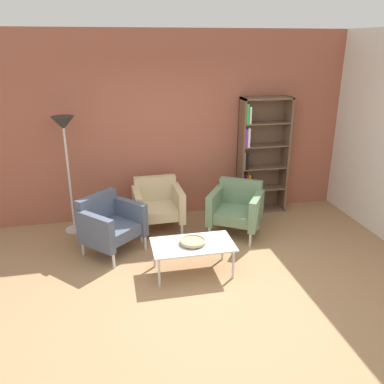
# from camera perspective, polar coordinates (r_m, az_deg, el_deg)

# --- Properties ---
(ground_plane) EXTENTS (8.32, 8.32, 0.00)m
(ground_plane) POSITION_cam_1_polar(r_m,az_deg,el_deg) (4.74, 2.68, -14.35)
(ground_plane) COLOR #9E7751
(brick_back_panel) EXTENTS (6.40, 0.12, 2.90)m
(brick_back_panel) POSITION_cam_1_polar(r_m,az_deg,el_deg) (6.42, -2.71, 9.19)
(brick_back_panel) COLOR #9E5642
(brick_back_panel) RESTS_ON ground_plane
(bookshelf_tall) EXTENTS (0.80, 0.30, 1.90)m
(bookshelf_tall) POSITION_cam_1_polar(r_m,az_deg,el_deg) (6.71, 9.40, 4.85)
(bookshelf_tall) COLOR brown
(bookshelf_tall) RESTS_ON ground_plane
(coffee_table_low) EXTENTS (1.00, 0.56, 0.40)m
(coffee_table_low) POSITION_cam_1_polar(r_m,az_deg,el_deg) (4.95, 0.11, -7.67)
(coffee_table_low) COLOR silver
(coffee_table_low) RESTS_ON ground_plane
(decorative_bowl) EXTENTS (0.32, 0.32, 0.05)m
(decorative_bowl) POSITION_cam_1_polar(r_m,az_deg,el_deg) (4.92, 0.11, -6.98)
(decorative_bowl) COLOR tan
(decorative_bowl) RESTS_ON coffee_table_low
(armchair_near_window) EXTENTS (0.94, 0.92, 0.78)m
(armchair_near_window) POSITION_cam_1_polar(r_m,az_deg,el_deg) (5.97, 6.31, -2.20)
(armchair_near_window) COLOR slate
(armchair_near_window) RESTS_ON ground_plane
(armchair_spare_guest) EXTENTS (0.95, 0.95, 0.78)m
(armchair_spare_guest) POSITION_cam_1_polar(r_m,az_deg,el_deg) (5.54, -11.59, -4.38)
(armchair_spare_guest) COLOR #4C566B
(armchair_spare_guest) RESTS_ON ground_plane
(armchair_by_bookshelf) EXTENTS (0.73, 0.67, 0.78)m
(armchair_by_bookshelf) POSITION_cam_1_polar(r_m,az_deg,el_deg) (6.09, -4.90, -1.69)
(armchair_by_bookshelf) COLOR #C6B289
(armchair_by_bookshelf) RESTS_ON ground_plane
(floor_lamp_torchiere) EXTENTS (0.32, 0.32, 1.74)m
(floor_lamp_torchiere) POSITION_cam_1_polar(r_m,az_deg,el_deg) (5.99, -17.60, 7.42)
(floor_lamp_torchiere) COLOR silver
(floor_lamp_torchiere) RESTS_ON ground_plane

